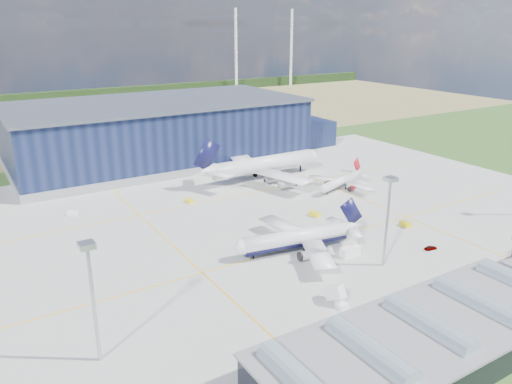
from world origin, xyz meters
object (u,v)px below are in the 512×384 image
object	(u,v)px
light_mast_west	(91,283)
gse_tug_a	(315,214)
airstair	(334,296)
gse_tug_c	(189,201)
airliner_red	(340,177)
gse_van_a	(350,251)
light_mast_center	(388,207)
gse_cart_b	(72,213)
car_a	(431,248)
gse_tug_b	(405,224)
airliner_widebody	(264,156)
hangar	(164,134)
airliner_navy	(296,230)

from	to	relation	value
light_mast_west	gse_tug_a	bearing A→B (deg)	24.90
airstair	gse_tug_c	bearing A→B (deg)	83.47
airliner_red	gse_van_a	bearing A→B (deg)	32.94
light_mast_center	gse_van_a	size ratio (longest dim) A/B	4.26
gse_tug_a	airstair	distance (m)	50.79
gse_cart_b	car_a	distance (m)	107.14
gse_cart_b	car_a	world-z (taller)	gse_cart_b
gse_tug_b	gse_tug_c	distance (m)	69.96
airstair	light_mast_center	bearing A→B (deg)	11.34
airliner_widebody	gse_tug_a	world-z (taller)	airliner_widebody
hangar	gse_tug_c	size ratio (longest dim) A/B	51.42
airliner_red	car_a	bearing A→B (deg)	56.52
airstair	airliner_navy	bearing A→B (deg)	66.07
airliner_red	airstair	size ratio (longest dim) A/B	5.93
gse_van_a	gse_tug_c	world-z (taller)	gse_van_a
light_mast_center	airstair	size ratio (longest dim) A/B	4.88
airliner_widebody	car_a	size ratio (longest dim) A/B	15.56
light_mast_center	airstair	bearing A→B (deg)	-162.03
gse_tug_a	gse_tug_c	bearing A→B (deg)	118.73
light_mast_west	gse_tug_c	size ratio (longest dim) A/B	8.16
hangar	gse_tug_b	world-z (taller)	hangar
airliner_widebody	gse_tug_a	size ratio (longest dim) A/B	16.30
gse_van_a	gse_tug_c	size ratio (longest dim) A/B	1.92
airliner_navy	gse_cart_b	xyz separation A→B (m)	(-44.05, 58.09, -5.54)
gse_van_a	gse_cart_b	bearing A→B (deg)	39.02
light_mast_west	airliner_red	world-z (taller)	light_mast_west
gse_tug_b	car_a	world-z (taller)	gse_tug_b
light_mast_center	gse_tug_a	bearing A→B (deg)	79.99
car_a	light_mast_west	bearing A→B (deg)	98.84
airliner_widebody	gse_van_a	distance (m)	71.27
hangar	airliner_red	xyz separation A→B (m)	(37.98, -72.80, -7.06)
light_mast_west	gse_cart_b	world-z (taller)	light_mast_west
car_a	gse_tug_a	bearing A→B (deg)	26.25
light_mast_center	airliner_red	size ratio (longest dim) A/B	0.82
gse_tug_a	gse_van_a	distance (m)	28.53
airliner_navy	gse_tug_c	world-z (taller)	airliner_navy
airstair	light_mast_west	bearing A→B (deg)	165.09
gse_tug_c	airliner_widebody	bearing A→B (deg)	-0.76
gse_tug_b	airstair	distance (m)	50.54
light_mast_west	airstair	distance (m)	50.78
light_mast_west	airstair	bearing A→B (deg)	-8.28
light_mast_west	gse_tug_c	world-z (taller)	light_mast_west
airliner_red	gse_tug_a	distance (m)	29.89
hangar	light_mast_center	bearing A→B (deg)	-86.70
airliner_navy	gse_tug_a	xyz separation A→B (m)	(20.12, 17.39, -5.49)
hangar	airliner_navy	bearing A→B (deg)	-93.58
light_mast_center	gse_tug_a	world-z (taller)	light_mast_center
gse_tug_c	gse_cart_b	bearing A→B (deg)	151.04
light_mast_west	airliner_widebody	size ratio (longest dim) A/B	0.41
airliner_navy	car_a	bearing A→B (deg)	159.25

